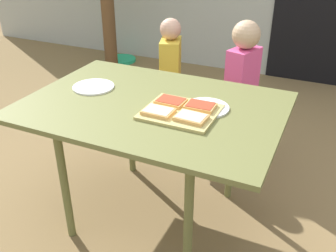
{
  "coord_description": "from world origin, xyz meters",
  "views": [
    {
      "loc": [
        0.84,
        -1.63,
        1.61
      ],
      "look_at": [
        0.09,
        0.0,
        0.64
      ],
      "focal_mm": 40.98,
      "sensor_mm": 36.0,
      "label": 1
    }
  ],
  "objects_px": {
    "pizza_slice_far_left": "(171,101)",
    "plate_white_left": "(93,87)",
    "pizza_slice_near_left": "(158,111)",
    "plate_white_right": "(206,108)",
    "pizza_slice_near_right": "(191,117)",
    "child_left": "(170,76)",
    "pizza_slice_far_right": "(200,106)",
    "dining_table": "(153,115)",
    "child_right": "(242,82)",
    "garden_hose_coil": "(121,60)",
    "cutting_board": "(181,112)"
  },
  "relations": [
    {
      "from": "pizza_slice_far_right",
      "to": "pizza_slice_near_left",
      "type": "bearing_deg",
      "value": -139.15
    },
    {
      "from": "plate_white_left",
      "to": "garden_hose_coil",
      "type": "height_order",
      "value": "plate_white_left"
    },
    {
      "from": "child_left",
      "to": "pizza_slice_near_right",
      "type": "bearing_deg",
      "value": -60.54
    },
    {
      "from": "plate_white_left",
      "to": "plate_white_right",
      "type": "bearing_deg",
      "value": 0.75
    },
    {
      "from": "pizza_slice_far_left",
      "to": "pizza_slice_near_left",
      "type": "bearing_deg",
      "value": -92.9
    },
    {
      "from": "plate_white_right",
      "to": "plate_white_left",
      "type": "relative_size",
      "value": 1.0
    },
    {
      "from": "pizza_slice_near_right",
      "to": "plate_white_left",
      "type": "xyz_separation_m",
      "value": [
        -0.67,
        0.16,
        -0.02
      ]
    },
    {
      "from": "dining_table",
      "to": "child_left",
      "type": "xyz_separation_m",
      "value": [
        -0.28,
        0.85,
        -0.12
      ]
    },
    {
      "from": "pizza_slice_far_left",
      "to": "plate_white_left",
      "type": "distance_m",
      "value": 0.51
    },
    {
      "from": "pizza_slice_near_left",
      "to": "plate_white_right",
      "type": "xyz_separation_m",
      "value": [
        0.19,
        0.18,
        -0.02
      ]
    },
    {
      "from": "pizza_slice_near_right",
      "to": "plate_white_right",
      "type": "distance_m",
      "value": 0.17
    },
    {
      "from": "dining_table",
      "to": "pizza_slice_near_left",
      "type": "relative_size",
      "value": 9.06
    },
    {
      "from": "child_left",
      "to": "garden_hose_coil",
      "type": "distance_m",
      "value": 2.18
    },
    {
      "from": "pizza_slice_far_right",
      "to": "plate_white_left",
      "type": "height_order",
      "value": "pizza_slice_far_right"
    },
    {
      "from": "pizza_slice_far_left",
      "to": "child_left",
      "type": "relative_size",
      "value": 0.15
    },
    {
      "from": "dining_table",
      "to": "pizza_slice_near_left",
      "type": "bearing_deg",
      "value": -52.05
    },
    {
      "from": "pizza_slice_near_left",
      "to": "pizza_slice_far_left",
      "type": "distance_m",
      "value": 0.14
    },
    {
      "from": "plate_white_right",
      "to": "pizza_slice_far_right",
      "type": "bearing_deg",
      "value": -117.96
    },
    {
      "from": "plate_white_left",
      "to": "child_right",
      "type": "xyz_separation_m",
      "value": [
        0.68,
        0.8,
        -0.15
      ]
    },
    {
      "from": "pizza_slice_far_left",
      "to": "dining_table",
      "type": "bearing_deg",
      "value": -167.66
    },
    {
      "from": "pizza_slice_far_right",
      "to": "pizza_slice_near_right",
      "type": "height_order",
      "value": "same"
    },
    {
      "from": "pizza_slice_far_left",
      "to": "pizza_slice_far_right",
      "type": "bearing_deg",
      "value": 3.28
    },
    {
      "from": "child_left",
      "to": "child_right",
      "type": "bearing_deg",
      "value": 0.12
    },
    {
      "from": "pizza_slice_far_left",
      "to": "garden_hose_coil",
      "type": "relative_size",
      "value": 0.4
    },
    {
      "from": "pizza_slice_near_left",
      "to": "pizza_slice_near_right",
      "type": "xyz_separation_m",
      "value": [
        0.17,
        0.01,
        0.0
      ]
    },
    {
      "from": "pizza_slice_far_left",
      "to": "plate_white_left",
      "type": "bearing_deg",
      "value": 176.02
    },
    {
      "from": "pizza_slice_near_left",
      "to": "child_left",
      "type": "relative_size",
      "value": 0.15
    },
    {
      "from": "pizza_slice_far_left",
      "to": "plate_white_left",
      "type": "relative_size",
      "value": 0.63
    },
    {
      "from": "pizza_slice_far_right",
      "to": "cutting_board",
      "type": "bearing_deg",
      "value": -136.77
    },
    {
      "from": "pizza_slice_near_left",
      "to": "pizza_slice_near_right",
      "type": "relative_size",
      "value": 0.97
    },
    {
      "from": "pizza_slice_far_right",
      "to": "garden_hose_coil",
      "type": "bearing_deg",
      "value": 129.08
    },
    {
      "from": "pizza_slice_far_left",
      "to": "pizza_slice_near_right",
      "type": "relative_size",
      "value": 0.99
    },
    {
      "from": "pizza_slice_near_right",
      "to": "child_right",
      "type": "relative_size",
      "value": 0.15
    },
    {
      "from": "pizza_slice_far_left",
      "to": "plate_white_left",
      "type": "xyz_separation_m",
      "value": [
        -0.51,
        0.04,
        -0.02
      ]
    },
    {
      "from": "dining_table",
      "to": "garden_hose_coil",
      "type": "distance_m",
      "value": 3.03
    },
    {
      "from": "child_right",
      "to": "garden_hose_coil",
      "type": "relative_size",
      "value": 2.76
    },
    {
      "from": "cutting_board",
      "to": "pizza_slice_far_right",
      "type": "height_order",
      "value": "pizza_slice_far_right"
    },
    {
      "from": "pizza_slice_far_left",
      "to": "pizza_slice_near_right",
      "type": "height_order",
      "value": "same"
    },
    {
      "from": "pizza_slice_far_right",
      "to": "garden_hose_coil",
      "type": "distance_m",
      "value": 3.17
    },
    {
      "from": "pizza_slice_far_left",
      "to": "garden_hose_coil",
      "type": "bearing_deg",
      "value": 126.6
    },
    {
      "from": "dining_table",
      "to": "pizza_slice_near_right",
      "type": "height_order",
      "value": "pizza_slice_near_right"
    },
    {
      "from": "cutting_board",
      "to": "pizza_slice_near_right",
      "type": "relative_size",
      "value": 2.36
    },
    {
      "from": "plate_white_right",
      "to": "plate_white_left",
      "type": "height_order",
      "value": "same"
    },
    {
      "from": "pizza_slice_far_right",
      "to": "dining_table",
      "type": "bearing_deg",
      "value": -173.28
    },
    {
      "from": "cutting_board",
      "to": "child_left",
      "type": "distance_m",
      "value": 1.03
    },
    {
      "from": "pizza_slice_near_left",
      "to": "garden_hose_coil",
      "type": "distance_m",
      "value": 3.19
    },
    {
      "from": "plate_white_left",
      "to": "child_left",
      "type": "xyz_separation_m",
      "value": [
        0.13,
        0.8,
        -0.19
      ]
    },
    {
      "from": "pizza_slice_near_left",
      "to": "garden_hose_coil",
      "type": "xyz_separation_m",
      "value": [
        -1.78,
        2.54,
        -0.76
      ]
    },
    {
      "from": "garden_hose_coil",
      "to": "pizza_slice_far_left",
      "type": "bearing_deg",
      "value": -53.4
    },
    {
      "from": "pizza_slice_near_right",
      "to": "child_left",
      "type": "relative_size",
      "value": 0.15
    }
  ]
}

